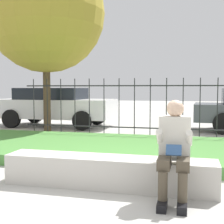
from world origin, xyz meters
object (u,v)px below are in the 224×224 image
at_px(person_seated_reader, 174,146).
at_px(car_parked_left, 55,106).
at_px(tree_behind_fence, 46,13).
at_px(stone_bench, 108,174).

relative_size(person_seated_reader, car_parked_left, 0.29).
height_order(car_parked_left, tree_behind_fence, tree_behind_fence).
bearing_deg(car_parked_left, stone_bench, -59.64).
height_order(person_seated_reader, tree_behind_fence, tree_behind_fence).
relative_size(person_seated_reader, tree_behind_fence, 0.22).
bearing_deg(stone_bench, car_parked_left, 119.89).
distance_m(person_seated_reader, tree_behind_fence, 7.46).
height_order(stone_bench, person_seated_reader, person_seated_reader).
distance_m(stone_bench, person_seated_reader, 1.05).
distance_m(person_seated_reader, car_parked_left, 7.96).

